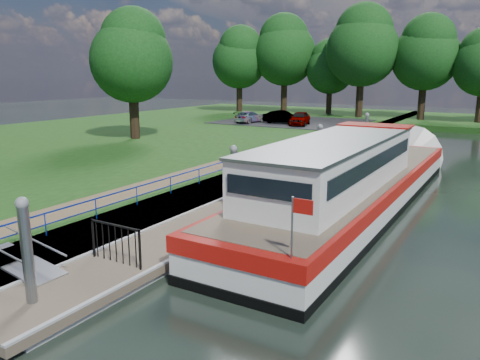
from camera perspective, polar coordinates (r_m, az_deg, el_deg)
The scene contains 16 objects.
ground at distance 12.74m, azimuth -21.93°, elevation -14.33°, with size 160.00×160.00×0.00m, color black.
riverbank at distance 35.24m, azimuth -20.56°, elevation 3.45°, with size 32.00×90.00×0.78m, color #173D11.
bank_edge at distance 25.22m, azimuth 2.05°, elevation 0.83°, with size 1.10×90.00×0.78m, color #473D2D.
footpath at distance 20.63m, azimuth -11.97°, elevation -0.98°, with size 1.60×40.00×0.05m, color brown.
carpark at distance 49.27m, azimuth 6.42°, elevation 7.11°, with size 14.00×12.00×0.06m, color black.
blue_fence at distance 16.03m, azimuth -19.84°, elevation -3.55°, with size 0.04×18.04×0.72m.
pontoon at distance 22.39m, azimuth 5.29°, elevation -1.29°, with size 2.50×30.00×0.56m.
mooring_piles at distance 22.15m, azimuth 5.35°, elevation 1.45°, with size 0.30×27.30×3.55m.
gangway at distance 14.16m, azimuth -25.15°, elevation -9.09°, with size 2.58×1.00×0.92m.
gate_panel at distance 13.59m, azimuth -14.95°, elevation -6.83°, with size 1.85×0.05×1.15m.
barge at distance 20.85m, azimuth 14.17°, elevation -0.14°, with size 4.36×21.15×4.78m.
horizon_trees at distance 56.42m, azimuth 20.35°, elevation 14.40°, with size 54.38×10.03×12.87m.
bank_tree_a at distance 36.83m, azimuth -13.01°, elevation 14.67°, with size 6.12×6.12×9.72m.
car_a at distance 45.45m, azimuth 7.31°, elevation 7.48°, with size 1.54×3.83×1.30m, color #999999.
car_b at distance 46.77m, azimuth 5.20°, elevation 7.65°, with size 1.33×3.80×1.25m, color #999999.
car_c at distance 47.66m, azimuth 1.17°, elevation 7.72°, with size 1.58×3.90×1.13m, color #999999.
Camera 1 is at (9.34, -6.62, 5.61)m, focal length 35.00 mm.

